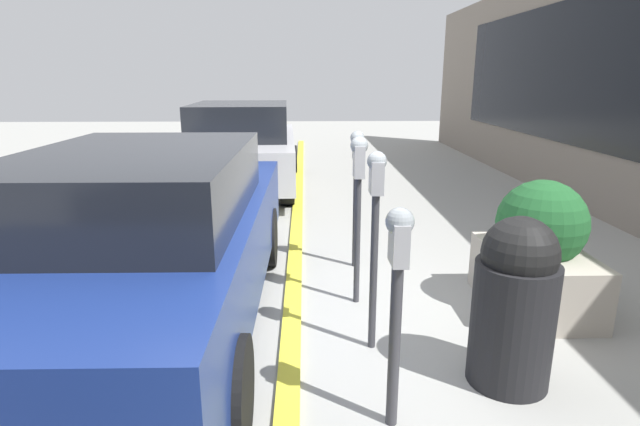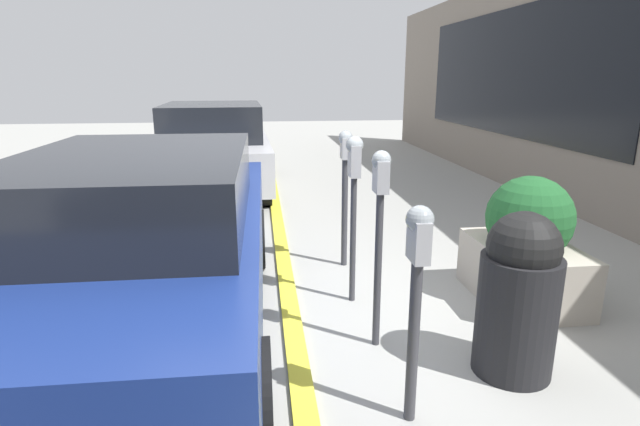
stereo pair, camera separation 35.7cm
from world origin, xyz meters
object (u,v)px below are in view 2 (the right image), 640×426
object	(u,v)px
planter_box	(526,247)
parking_meter_middle	(354,181)
parked_car_rear	(215,146)
trash_bin	(518,295)
parking_meter_nearest	(417,274)
parking_meter_fourth	(345,174)
parking_meter_second	(380,210)
parked_car_middle	(146,243)

from	to	relation	value
planter_box	parking_meter_middle	bearing A→B (deg)	83.98
parked_car_rear	trash_bin	distance (m)	6.82
parking_meter_nearest	parking_meter_fourth	size ratio (longest dim) A/B	0.91
parking_meter_fourth	parked_car_rear	bearing A→B (deg)	22.57
parking_meter_middle	trash_bin	xyz separation A→B (m)	(-1.29, -0.92, -0.56)
parking_meter_nearest	parking_meter_second	xyz separation A→B (m)	(0.90, 0.00, 0.14)
trash_bin	planter_box	bearing A→B (deg)	-31.19
parking_meter_second	parking_meter_fourth	bearing A→B (deg)	-1.28
planter_box	parked_car_rear	xyz separation A→B (m)	(5.20, 3.23, 0.28)
parking_meter_middle	parked_car_middle	world-z (taller)	parking_meter_middle
parking_meter_fourth	planter_box	size ratio (longest dim) A/B	1.27
planter_box	parked_car_middle	xyz separation A→B (m)	(-0.30, 3.32, 0.28)
parked_car_rear	trash_bin	xyz separation A→B (m)	(-6.32, -2.55, -0.21)
planter_box	trash_bin	size ratio (longest dim) A/B	1.00
parking_meter_middle	parked_car_rear	size ratio (longest dim) A/B	0.34
parking_meter_nearest	planter_box	bearing A→B (deg)	-45.25
parked_car_rear	trash_bin	world-z (taller)	parked_car_rear
parking_meter_second	planter_box	world-z (taller)	parking_meter_second
parking_meter_middle	planter_box	distance (m)	1.72
parking_meter_nearest	parking_meter_second	distance (m)	0.91
parking_meter_nearest	parking_meter_middle	size ratio (longest dim) A/B	0.88
parking_meter_nearest	parking_meter_fourth	distance (m)	2.63
parking_meter_fourth	parking_meter_middle	bearing A→B (deg)	175.12
parking_meter_nearest	parked_car_rear	distance (m)	6.94
parking_meter_middle	planter_box	size ratio (longest dim) A/B	1.30
parked_car_middle	trash_bin	bearing A→B (deg)	-106.69
planter_box	parked_car_middle	distance (m)	3.34
parking_meter_second	planter_box	size ratio (longest dim) A/B	1.30
parking_meter_fourth	trash_bin	size ratio (longest dim) A/B	1.27
parking_meter_middle	parking_meter_nearest	bearing A→B (deg)	-178.53
parking_meter_fourth	trash_bin	distance (m)	2.40
parking_meter_fourth	planter_box	distance (m)	1.93
parking_meter_nearest	parked_car_middle	xyz separation A→B (m)	(1.24, 1.76, -0.15)
planter_box	parked_car_rear	distance (m)	6.13
planter_box	trash_bin	xyz separation A→B (m)	(-1.12, 0.68, 0.07)
parking_meter_second	trash_bin	xyz separation A→B (m)	(-0.48, -0.88, -0.51)
parking_meter_fourth	parked_car_middle	distance (m)	2.28
parking_meter_middle	parking_meter_fourth	bearing A→B (deg)	-4.88
parked_car_middle	parking_meter_nearest	bearing A→B (deg)	-124.46
parking_meter_second	parked_car_rear	xyz separation A→B (m)	(5.84, 1.67, -0.29)
parking_meter_second	parked_car_rear	world-z (taller)	parked_car_rear
parking_meter_nearest	trash_bin	world-z (taller)	parking_meter_nearest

